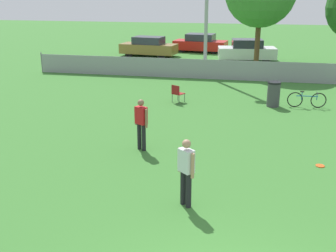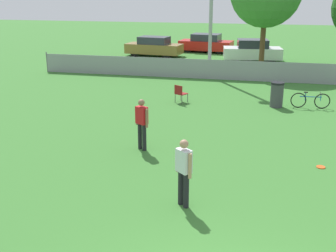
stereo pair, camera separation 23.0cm
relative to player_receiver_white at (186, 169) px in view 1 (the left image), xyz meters
The scene contains 10 objects.
fence_backline 14.81m from the player_receiver_white, 85.24° to the left, with size 25.35×0.07×1.21m.
player_receiver_white is the anchor object (origin of this frame).
player_defender_red 3.81m from the player_receiver_white, 120.92° to the left, with size 0.46×0.37×1.63m.
frisbee_disc 4.64m from the player_receiver_white, 42.19° to the left, with size 0.25×0.25×0.03m.
folding_chair_sideline 9.43m from the player_receiver_white, 101.94° to the left, with size 0.60×0.60×0.80m.
bicycle_sideline 10.25m from the player_receiver_white, 69.38° to the left, with size 1.63×0.44×0.70m.
trash_bin 9.74m from the player_receiver_white, 76.89° to the left, with size 0.57×0.57×1.07m.
parked_car_tan 23.40m from the player_receiver_white, 106.56° to the left, with size 4.37×2.17×1.46m.
parked_car_red 25.75m from the player_receiver_white, 97.03° to the left, with size 4.38×2.30×1.45m.
parked_car_white 21.79m from the player_receiver_white, 88.22° to the left, with size 4.21×2.33×1.51m.
Camera 1 is at (0.19, -5.42, 4.79)m, focal length 45.00 mm.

